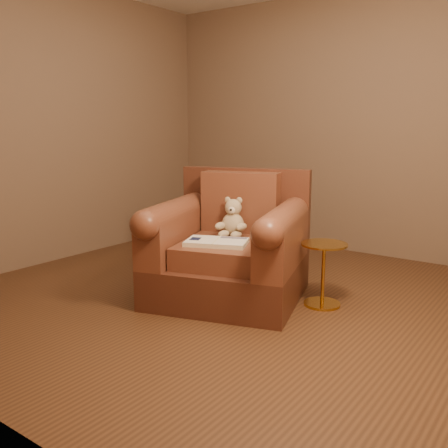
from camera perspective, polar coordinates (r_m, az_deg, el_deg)
The scene contains 6 objects.
floor at distance 4.05m, azimuth -0.32°, elevation -8.18°, with size 4.00×4.00×0.00m, color #52311C.
room at distance 3.84m, azimuth -0.35°, elevation 16.75°, with size 4.02×4.02×2.71m.
armchair at distance 3.94m, azimuth 0.70°, elevation -2.91°, with size 1.36×1.32×0.99m.
teddy_bear at distance 3.98m, azimuth 0.98°, elevation 0.33°, with size 0.23×0.27×0.32m.
guidebook at distance 3.71m, azimuth -0.86°, elevation -2.09°, with size 0.52×0.43×0.04m.
side_table at distance 3.84m, azimuth 11.27°, elevation -5.43°, with size 0.35×0.35×0.48m.
Camera 1 is at (2.26, -3.08, 1.35)m, focal length 40.00 mm.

